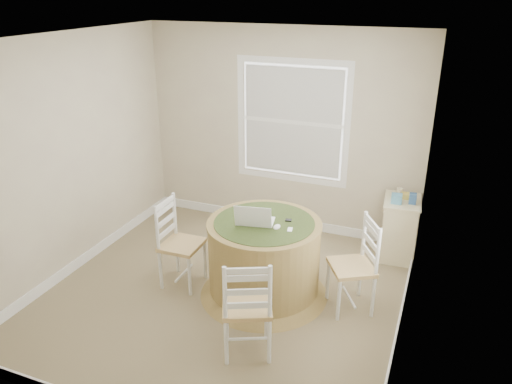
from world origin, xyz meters
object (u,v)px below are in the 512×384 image
at_px(chair_near, 247,306).
at_px(chair_right, 352,267).
at_px(laptop, 255,220).
at_px(corner_chest, 399,228).
at_px(round_table, 264,256).
at_px(chair_left, 182,244).

distance_m(chair_near, chair_right, 1.20).
xyz_separation_m(chair_near, laptop, (-0.26, 0.83, 0.39)).
bearing_deg(corner_chest, chair_near, -119.75).
bearing_deg(round_table, laptop, -156.11).
bearing_deg(corner_chest, round_table, -137.13).
xyz_separation_m(round_table, laptop, (-0.08, -0.06, 0.41)).
height_order(chair_left, corner_chest, chair_left).
relative_size(chair_left, corner_chest, 1.30).
distance_m(chair_near, laptop, 0.96).
bearing_deg(chair_near, chair_right, -150.70).
height_order(chair_near, laptop, laptop).
relative_size(chair_right, laptop, 2.27).
bearing_deg(laptop, round_table, -156.02).
relative_size(round_table, corner_chest, 1.83).
bearing_deg(chair_near, corner_chest, -139.37).
xyz_separation_m(chair_left, chair_near, (1.06, -0.75, 0.00)).
distance_m(chair_right, laptop, 1.05).
xyz_separation_m(round_table, corner_chest, (1.21, 1.33, -0.09)).
xyz_separation_m(round_table, chair_near, (0.18, -0.89, 0.02)).
height_order(chair_right, corner_chest, chair_right).
distance_m(chair_left, laptop, 0.90).
height_order(round_table, corner_chest, round_table).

